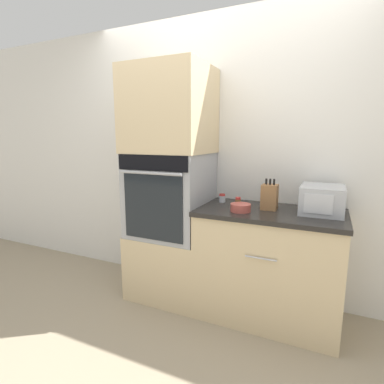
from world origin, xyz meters
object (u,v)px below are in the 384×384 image
microwave (322,199)px  condiment_jar_mid (222,198)px  wall_oven (170,194)px  knife_block (269,197)px  condiment_jar_near (238,202)px  bowl (241,208)px

microwave → condiment_jar_mid: 0.80m
wall_oven → microwave: size_ratio=2.01×
knife_block → condiment_jar_near: knife_block is taller
microwave → bowl: (-0.56, -0.21, -0.07)m
bowl → condiment_jar_near: (-0.06, 0.13, 0.01)m
bowl → condiment_jar_near: size_ratio=1.89×
wall_oven → condiment_jar_near: bearing=0.4°
knife_block → bowl: size_ratio=1.55×
wall_oven → microwave: 1.23m
bowl → condiment_jar_mid: 0.34m
bowl → condiment_jar_near: condiment_jar_near is taller
condiment_jar_near → condiment_jar_mid: (-0.18, 0.13, -0.00)m
microwave → condiment_jar_mid: bearing=176.7°
condiment_jar_mid → microwave: bearing=-3.3°
condiment_jar_near → condiment_jar_mid: bearing=144.6°
bowl → knife_block: bearing=41.3°
microwave → knife_block: 0.38m
microwave → knife_block: knife_block is taller
bowl → condiment_jar_mid: bearing=132.8°
bowl → microwave: bearing=20.4°
wall_oven → knife_block: wall_oven is taller
wall_oven → condiment_jar_near: wall_oven is taller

